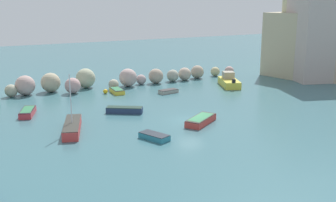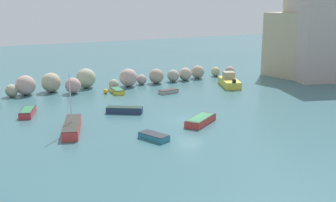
{
  "view_description": "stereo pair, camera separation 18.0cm",
  "coord_description": "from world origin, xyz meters",
  "px_view_note": "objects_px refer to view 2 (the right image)",
  "views": [
    {
      "loc": [
        -20.32,
        -34.67,
        12.07
      ],
      "look_at": [
        0.0,
        4.84,
        1.0
      ],
      "focal_mm": 44.12,
      "sensor_mm": 36.0,
      "label": 1
    },
    {
      "loc": [
        -20.16,
        -34.75,
        12.07
      ],
      "look_at": [
        0.0,
        4.84,
        1.0
      ],
      "focal_mm": 44.12,
      "sensor_mm": 36.0,
      "label": 2
    }
  ],
  "objects_px": {
    "moored_boat_0": "(229,81)",
    "moored_boat_10": "(117,91)",
    "moored_boat_1": "(28,112)",
    "moored_boat_5": "(169,91)",
    "moored_boat_2": "(154,136)",
    "moored_boat_6": "(124,110)",
    "moored_boat_3": "(72,127)",
    "channel_buoy": "(106,91)",
    "moored_boat_7": "(201,120)"
  },
  "relations": [
    {
      "from": "moored_boat_1",
      "to": "moored_boat_2",
      "type": "height_order",
      "value": "moored_boat_1"
    },
    {
      "from": "moored_boat_0",
      "to": "moored_boat_1",
      "type": "height_order",
      "value": "moored_boat_0"
    },
    {
      "from": "moored_boat_2",
      "to": "moored_boat_5",
      "type": "bearing_deg",
      "value": 126.13
    },
    {
      "from": "moored_boat_2",
      "to": "moored_boat_6",
      "type": "bearing_deg",
      "value": 152.18
    },
    {
      "from": "moored_boat_6",
      "to": "moored_boat_5",
      "type": "bearing_deg",
      "value": 68.55
    },
    {
      "from": "moored_boat_1",
      "to": "moored_boat_3",
      "type": "distance_m",
      "value": 8.13
    },
    {
      "from": "moored_boat_0",
      "to": "moored_boat_10",
      "type": "xyz_separation_m",
      "value": [
        -15.72,
        3.0,
        -0.35
      ]
    },
    {
      "from": "moored_boat_0",
      "to": "moored_boat_2",
      "type": "xyz_separation_m",
      "value": [
        -19.21,
        -15.81,
        -0.39
      ]
    },
    {
      "from": "moored_boat_0",
      "to": "moored_boat_5",
      "type": "relative_size",
      "value": 2.14
    },
    {
      "from": "moored_boat_1",
      "to": "moored_boat_6",
      "type": "height_order",
      "value": "same"
    },
    {
      "from": "channel_buoy",
      "to": "moored_boat_0",
      "type": "bearing_deg",
      "value": -10.91
    },
    {
      "from": "moored_boat_2",
      "to": "moored_boat_10",
      "type": "xyz_separation_m",
      "value": [
        3.49,
        18.81,
        0.04
      ]
    },
    {
      "from": "moored_boat_0",
      "to": "moored_boat_5",
      "type": "bearing_deg",
      "value": 112.85
    },
    {
      "from": "moored_boat_1",
      "to": "moored_boat_10",
      "type": "distance_m",
      "value": 13.42
    },
    {
      "from": "moored_boat_1",
      "to": "moored_boat_7",
      "type": "height_order",
      "value": "moored_boat_7"
    },
    {
      "from": "moored_boat_0",
      "to": "channel_buoy",
      "type": "bearing_deg",
      "value": 101.11
    },
    {
      "from": "moored_boat_3",
      "to": "moored_boat_2",
      "type": "bearing_deg",
      "value": 65.03
    },
    {
      "from": "moored_boat_3",
      "to": "moored_boat_6",
      "type": "height_order",
      "value": "moored_boat_3"
    },
    {
      "from": "moored_boat_2",
      "to": "moored_boat_6",
      "type": "height_order",
      "value": "moored_boat_6"
    },
    {
      "from": "moored_boat_7",
      "to": "moored_boat_2",
      "type": "bearing_deg",
      "value": -14.22
    },
    {
      "from": "channel_buoy",
      "to": "moored_boat_6",
      "type": "distance_m",
      "value": 9.92
    },
    {
      "from": "moored_boat_6",
      "to": "moored_boat_2",
      "type": "bearing_deg",
      "value": -63.04
    },
    {
      "from": "moored_boat_3",
      "to": "channel_buoy",
      "type": "bearing_deg",
      "value": 168.18
    },
    {
      "from": "channel_buoy",
      "to": "moored_boat_10",
      "type": "xyz_separation_m",
      "value": [
        1.47,
        -0.31,
        0.0
      ]
    },
    {
      "from": "moored_boat_0",
      "to": "moored_boat_7",
      "type": "relative_size",
      "value": 1.34
    },
    {
      "from": "moored_boat_0",
      "to": "moored_boat_10",
      "type": "bearing_deg",
      "value": 101.2
    },
    {
      "from": "moored_boat_10",
      "to": "moored_boat_7",
      "type": "bearing_deg",
      "value": 12.4
    },
    {
      "from": "moored_boat_1",
      "to": "moored_boat_5",
      "type": "bearing_deg",
      "value": 116.68
    },
    {
      "from": "moored_boat_2",
      "to": "moored_boat_3",
      "type": "distance_m",
      "value": 8.03
    },
    {
      "from": "channel_buoy",
      "to": "moored_boat_7",
      "type": "xyz_separation_m",
      "value": [
        4.1,
        -16.97,
        0.05
      ]
    },
    {
      "from": "moored_boat_5",
      "to": "moored_boat_1",
      "type": "bearing_deg",
      "value": -0.75
    },
    {
      "from": "moored_boat_0",
      "to": "moored_boat_7",
      "type": "height_order",
      "value": "moored_boat_0"
    },
    {
      "from": "moored_boat_5",
      "to": "channel_buoy",
      "type": "bearing_deg",
      "value": -33.63
    },
    {
      "from": "moored_boat_6",
      "to": "moored_boat_10",
      "type": "height_order",
      "value": "moored_boat_6"
    },
    {
      "from": "channel_buoy",
      "to": "moored_boat_3",
      "type": "distance_m",
      "value": 15.74
    },
    {
      "from": "moored_boat_5",
      "to": "moored_boat_2",
      "type": "bearing_deg",
      "value": 50.09
    },
    {
      "from": "moored_boat_0",
      "to": "moored_boat_6",
      "type": "xyz_separation_m",
      "value": [
        -18.38,
        -6.53,
        -0.32
      ]
    },
    {
      "from": "moored_boat_0",
      "to": "moored_boat_3",
      "type": "xyz_separation_m",
      "value": [
        -25.06,
        -10.32,
        -0.2
      ]
    },
    {
      "from": "channel_buoy",
      "to": "moored_boat_3",
      "type": "relative_size",
      "value": 0.1
    },
    {
      "from": "moored_boat_1",
      "to": "moored_boat_7",
      "type": "distance_m",
      "value": 18.41
    },
    {
      "from": "channel_buoy",
      "to": "moored_boat_7",
      "type": "distance_m",
      "value": 17.46
    },
    {
      "from": "moored_boat_2",
      "to": "moored_boat_10",
      "type": "height_order",
      "value": "moored_boat_10"
    },
    {
      "from": "moored_boat_7",
      "to": "moored_boat_5",
      "type": "bearing_deg",
      "value": -137.49
    },
    {
      "from": "moored_boat_2",
      "to": "moored_boat_7",
      "type": "bearing_deg",
      "value": 86.64
    },
    {
      "from": "channel_buoy",
      "to": "moored_boat_2",
      "type": "height_order",
      "value": "channel_buoy"
    },
    {
      "from": "channel_buoy",
      "to": "moored_boat_5",
      "type": "xyz_separation_m",
      "value": [
        7.45,
        -3.45,
        -0.06
      ]
    },
    {
      "from": "moored_boat_0",
      "to": "moored_boat_10",
      "type": "height_order",
      "value": "moored_boat_0"
    },
    {
      "from": "channel_buoy",
      "to": "moored_boat_1",
      "type": "height_order",
      "value": "moored_boat_1"
    },
    {
      "from": "channel_buoy",
      "to": "moored_boat_10",
      "type": "height_order",
      "value": "channel_buoy"
    },
    {
      "from": "moored_boat_1",
      "to": "moored_boat_5",
      "type": "height_order",
      "value": "moored_boat_1"
    }
  ]
}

